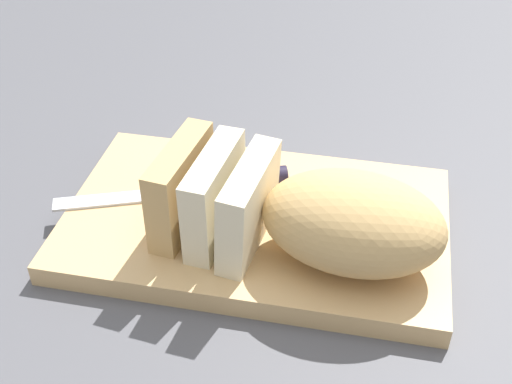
% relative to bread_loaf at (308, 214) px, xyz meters
% --- Properties ---
extents(ground_plane, '(3.00, 3.00, 0.00)m').
position_rel_bread_loaf_xyz_m(ground_plane, '(0.06, -0.04, -0.07)').
color(ground_plane, '#4C4C51').
extents(cutting_board, '(0.40, 0.26, 0.02)m').
position_rel_bread_loaf_xyz_m(cutting_board, '(0.06, -0.04, -0.06)').
color(cutting_board, tan).
rests_on(cutting_board, ground_plane).
extents(bread_loaf, '(0.29, 0.15, 0.09)m').
position_rel_bread_loaf_xyz_m(bread_loaf, '(0.00, 0.00, 0.00)').
color(bread_loaf, tan).
rests_on(bread_loaf, cutting_board).
extents(bread_knife, '(0.25, 0.10, 0.02)m').
position_rel_bread_loaf_xyz_m(bread_knife, '(0.09, -0.08, -0.04)').
color(bread_knife, silver).
rests_on(bread_knife, cutting_board).
extents(crumb_near_knife, '(0.01, 0.01, 0.01)m').
position_rel_bread_loaf_xyz_m(crumb_near_knife, '(0.06, -0.01, -0.04)').
color(crumb_near_knife, '#996633').
rests_on(crumb_near_knife, cutting_board).
extents(crumb_near_loaf, '(0.01, 0.01, 0.01)m').
position_rel_bread_loaf_xyz_m(crumb_near_loaf, '(0.03, -0.10, -0.04)').
color(crumb_near_loaf, '#996633').
rests_on(crumb_near_loaf, cutting_board).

